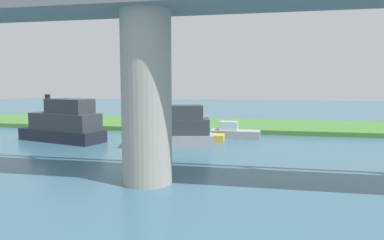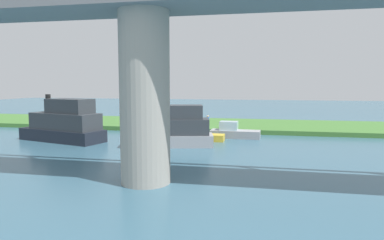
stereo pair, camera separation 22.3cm
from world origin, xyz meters
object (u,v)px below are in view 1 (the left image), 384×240
at_px(mooring_post, 221,125).
at_px(pontoon_yellow, 233,132).
at_px(person_on_bank, 207,121).
at_px(houseboat_blue, 202,136).
at_px(bridge_pylon, 147,99).
at_px(motorboat_white, 172,129).
at_px(skiff_small, 64,124).

height_order(mooring_post, pontoon_yellow, pontoon_yellow).
height_order(person_on_bank, houseboat_blue, person_on_bank).
xyz_separation_m(bridge_pylon, houseboat_blue, (-0.55, -14.87, -4.25)).
bearing_deg(pontoon_yellow, motorboat_white, 48.89).
distance_m(pontoon_yellow, houseboat_blue, 3.75).
xyz_separation_m(person_on_bank, pontoon_yellow, (-3.35, 4.05, -0.60)).
xyz_separation_m(skiff_small, houseboat_blue, (-12.98, -3.00, -1.18)).
relative_size(bridge_pylon, motorboat_white, 1.16).
bearing_deg(bridge_pylon, skiff_small, -43.66).
bearing_deg(pontoon_yellow, skiff_small, 18.70).
relative_size(mooring_post, motorboat_white, 0.09).
height_order(pontoon_yellow, motorboat_white, motorboat_white).
xyz_separation_m(mooring_post, houseboat_blue, (1.15, 6.00, -0.36)).
bearing_deg(houseboat_blue, pontoon_yellow, -140.66).
xyz_separation_m(mooring_post, motorboat_white, (3.27, 9.38, 0.63)).
distance_m(skiff_small, pontoon_yellow, 16.80).
bearing_deg(person_on_bank, motorboat_white, 80.31).
distance_m(person_on_bank, motorboat_white, 9.95).
distance_m(mooring_post, motorboat_white, 9.96).
distance_m(houseboat_blue, motorboat_white, 4.11).
height_order(person_on_bank, motorboat_white, motorboat_white).
height_order(pontoon_yellow, houseboat_blue, pontoon_yellow).
xyz_separation_m(bridge_pylon, person_on_bank, (-0.10, -21.30, -3.54)).
relative_size(skiff_small, motorboat_white, 1.13).
bearing_deg(motorboat_white, houseboat_blue, -122.13).
bearing_deg(mooring_post, houseboat_blue, 79.17).
xyz_separation_m(bridge_pylon, motorboat_white, (1.57, -11.49, -3.26)).
bearing_deg(mooring_post, skiff_small, 32.50).
bearing_deg(mooring_post, bridge_pylon, 85.35).
relative_size(houseboat_blue, motorboat_white, 0.50).
height_order(skiff_small, houseboat_blue, skiff_small).
relative_size(bridge_pylon, skiff_small, 1.02).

